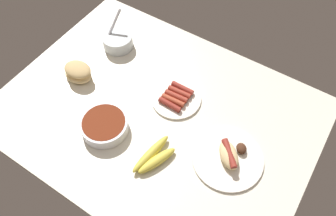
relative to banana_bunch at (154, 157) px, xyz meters
The scene contains 7 objects.
ground_plane 20.60cm from the banana_bunch, 58.77° to the right, with size 120.00×90.00×3.00cm, color silver.
banana_bunch is the anchor object (origin of this frame).
plate_sausages 27.60cm from the banana_bunch, 74.67° to the right, with size 20.02×20.02×3.19cm.
bowl_chili 22.39cm from the banana_bunch, ahead, with size 17.80×17.80×5.01cm.
bread_stack 49.41cm from the banana_bunch, 16.57° to the right, with size 12.95×9.90×7.20cm.
plate_hotdog_assembled 26.54cm from the banana_bunch, 146.78° to the right, with size 25.54×25.54×5.61cm.
bowl_coleslaw 58.68cm from the banana_bunch, 39.92° to the right, with size 13.39×13.73×15.46cm.
Camera 1 is at (-43.06, 58.25, 108.69)cm, focal length 35.66 mm.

